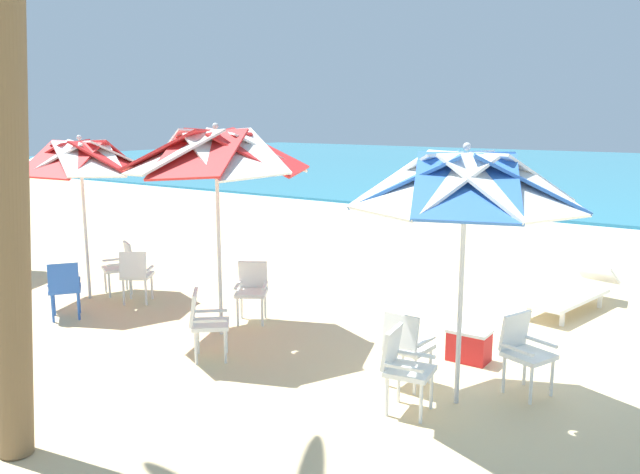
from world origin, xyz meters
TOP-DOWN VIEW (x-y plane):
  - ground_plane at (0.00, 0.00)m, footprint 80.00×80.00m
  - surf_foam at (0.00, 9.25)m, footprint 80.00×0.70m
  - beach_umbrella_0 at (0.02, -2.76)m, footprint 2.39×2.39m
  - plastic_chair_0 at (-0.61, -2.70)m, footprint 0.46×0.49m
  - plastic_chair_1 at (0.50, -2.11)m, footprint 0.59×0.57m
  - plastic_chair_2 at (-0.36, -3.25)m, footprint 0.52×0.50m
  - beach_umbrella_1 at (-3.49, -2.56)m, footprint 2.48×2.48m
  - plastic_chair_3 at (-3.51, -1.87)m, footprint 0.61×0.62m
  - plastic_chair_4 at (-3.02, -3.34)m, footprint 0.63×0.63m
  - beach_umbrella_2 at (-6.48, -2.48)m, footprint 2.21×2.21m
  - plastic_chair_5 at (-5.61, -2.24)m, footprint 0.62×0.63m
  - plastic_chair_6 at (-5.84, -3.36)m, footprint 0.63×0.62m
  - plastic_chair_7 at (-6.28, -1.98)m, footprint 0.59×0.61m
  - sun_lounger_1 at (0.21, 1.31)m, footprint 1.05×2.23m
  - cooler_box at (-0.32, -1.57)m, footprint 0.50×0.34m

SIDE VIEW (x-z plane):
  - ground_plane at x=0.00m, z-range 0.00..0.00m
  - surf_foam at x=0.00m, z-range 0.00..0.01m
  - cooler_box at x=-0.32m, z-range 0.00..0.40m
  - sun_lounger_1 at x=0.21m, z-range -0.03..0.59m
  - plastic_chair_0 at x=-0.61m, z-range 0.06..0.93m
  - plastic_chair_1 at x=0.50m, z-range 0.06..0.93m
  - plastic_chair_2 at x=-0.36m, z-range 0.06..0.93m
  - plastic_chair_3 at x=-3.51m, z-range 0.06..0.93m
  - plastic_chair_4 at x=-3.02m, z-range 0.06..0.93m
  - plastic_chair_5 at x=-5.61m, z-range 0.06..0.93m
  - plastic_chair_6 at x=-5.84m, z-range 0.06..0.93m
  - plastic_chair_7 at x=-6.28m, z-range 0.06..0.93m
  - beach_umbrella_2 at x=-6.48m, z-range 0.95..3.61m
  - beach_umbrella_0 at x=0.02m, z-range 0.97..3.67m
  - beach_umbrella_1 at x=-3.49m, z-range 1.04..3.91m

